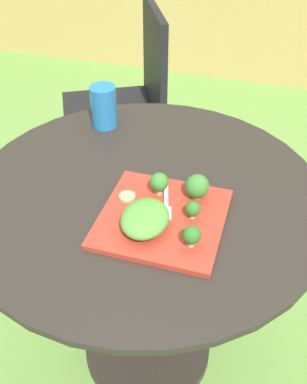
{
  "coord_description": "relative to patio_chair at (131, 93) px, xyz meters",
  "views": [
    {
      "loc": [
        0.29,
        -0.88,
        1.49
      ],
      "look_at": [
        0.04,
        -0.05,
        0.79
      ],
      "focal_mm": 43.04,
      "sensor_mm": 36.0,
      "label": 1
    }
  ],
  "objects": [
    {
      "name": "ground_plane",
      "position": [
        0.36,
        -0.9,
        -0.53
      ],
      "size": [
        12.0,
        12.0,
        0.0
      ],
      "primitive_type": "plane",
      "color": "#669342"
    },
    {
      "name": "patio_table",
      "position": [
        0.36,
        -0.9,
        -0.04
      ],
      "size": [
        0.93,
        0.93,
        0.75
      ],
      "color": "#28231E",
      "rests_on": "ground_plane"
    },
    {
      "name": "patio_chair",
      "position": [
        0.0,
        0.0,
        0.0
      ],
      "size": [
        0.59,
        0.59,
        0.9
      ],
      "color": "black",
      "rests_on": "ground_plane"
    },
    {
      "name": "salad_plate",
      "position": [
        0.43,
        -1.0,
        0.23
      ],
      "size": [
        0.29,
        0.29,
        0.01
      ],
      "primitive_type": "cube",
      "color": "#AD3323",
      "rests_on": "patio_table"
    },
    {
      "name": "drinking_glass",
      "position": [
        0.14,
        -0.63,
        0.28
      ],
      "size": [
        0.08,
        0.08,
        0.13
      ],
      "color": "#236BA8",
      "rests_on": "patio_table"
    },
    {
      "name": "fork",
      "position": [
        0.43,
        -0.95,
        0.24
      ],
      "size": [
        0.06,
        0.15,
        0.0
      ],
      "color": "silver",
      "rests_on": "salad_plate"
    },
    {
      "name": "lettuce_mound",
      "position": [
        0.4,
        -1.05,
        0.26
      ],
      "size": [
        0.11,
        0.14,
        0.05
      ],
      "primitive_type": "ellipsoid",
      "color": "#519338",
      "rests_on": "salad_plate"
    },
    {
      "name": "broccoli_floret_0",
      "position": [
        0.4,
        -0.92,
        0.27
      ],
      "size": [
        0.05,
        0.05,
        0.06
      ],
      "color": "#99B770",
      "rests_on": "salad_plate"
    },
    {
      "name": "broccoli_floret_1",
      "position": [
        0.5,
        -0.99,
        0.26
      ],
      "size": [
        0.04,
        0.04,
        0.05
      ],
      "color": "#99B770",
      "rests_on": "salad_plate"
    },
    {
      "name": "broccoli_floret_2",
      "position": [
        0.49,
        -0.91,
        0.27
      ],
      "size": [
        0.06,
        0.06,
        0.07
      ],
      "color": "#99B770",
      "rests_on": "salad_plate"
    },
    {
      "name": "broccoli_floret_3",
      "position": [
        0.52,
        -1.08,
        0.26
      ],
      "size": [
        0.04,
        0.04,
        0.05
      ],
      "color": "#99B770",
      "rests_on": "salad_plate"
    },
    {
      "name": "cucumber_slice_0",
      "position": [
        0.33,
        -0.96,
        0.24
      ],
      "size": [
        0.04,
        0.04,
        0.01
      ],
      "primitive_type": "cylinder",
      "color": "#8EB766",
      "rests_on": "salad_plate"
    }
  ]
}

